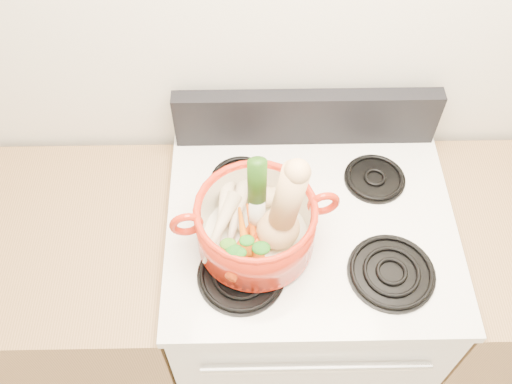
{
  "coord_description": "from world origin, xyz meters",
  "views": [
    {
      "loc": [
        -0.16,
        0.57,
        2.24
      ],
      "look_at": [
        -0.15,
        1.31,
        1.21
      ],
      "focal_mm": 40.0,
      "sensor_mm": 36.0,
      "label": 1
    }
  ],
  "objects_px": {
    "stove_body": "(300,300)",
    "dutch_oven": "(256,225)",
    "squash": "(279,208)",
    "leek": "(257,196)"
  },
  "relations": [
    {
      "from": "dutch_oven",
      "to": "stove_body",
      "type": "bearing_deg",
      "value": 14.31
    },
    {
      "from": "dutch_oven",
      "to": "squash",
      "type": "distance_m",
      "value": 0.11
    },
    {
      "from": "stove_body",
      "to": "dutch_oven",
      "type": "relative_size",
      "value": 3.07
    },
    {
      "from": "leek",
      "to": "squash",
      "type": "bearing_deg",
      "value": -34.71
    },
    {
      "from": "stove_body",
      "to": "dutch_oven",
      "type": "distance_m",
      "value": 0.6
    },
    {
      "from": "dutch_oven",
      "to": "squash",
      "type": "bearing_deg",
      "value": -24.79
    },
    {
      "from": "squash",
      "to": "leek",
      "type": "xyz_separation_m",
      "value": [
        -0.05,
        0.03,
        0.01
      ]
    },
    {
      "from": "squash",
      "to": "dutch_oven",
      "type": "bearing_deg",
      "value": 144.82
    },
    {
      "from": "stove_body",
      "to": "squash",
      "type": "height_order",
      "value": "squash"
    },
    {
      "from": "stove_body",
      "to": "squash",
      "type": "bearing_deg",
      "value": -139.74
    }
  ]
}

